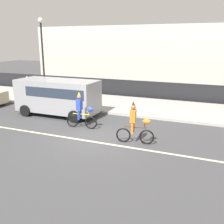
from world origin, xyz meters
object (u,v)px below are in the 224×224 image
object	(u,v)px
parade_cyclist_cobalt	(82,112)
parked_van_grey	(59,95)
street_lamp_post	(42,47)
pedestrian_onlooker	(28,86)
parade_cyclist_orange	(135,125)

from	to	relation	value
parade_cyclist_cobalt	parked_van_grey	world-z (taller)	parked_van_grey
street_lamp_post	pedestrian_onlooker	bearing A→B (deg)	168.78
parade_cyclist_cobalt	street_lamp_post	bearing A→B (deg)	141.43
parked_van_grey	parade_cyclist_cobalt	bearing A→B (deg)	-33.80
parade_cyclist_orange	parked_van_grey	bearing A→B (deg)	155.34
parked_van_grey	street_lamp_post	size ratio (longest dim) A/B	0.85
parade_cyclist_cobalt	parked_van_grey	bearing A→B (deg)	146.20
parade_cyclist_orange	parade_cyclist_cobalt	bearing A→B (deg)	163.40
parade_cyclist_orange	pedestrian_onlooker	xyz separation A→B (m)	(-10.69, 5.75, 0.17)
parade_cyclist_cobalt	pedestrian_onlooker	xyz separation A→B (m)	(-7.46, 4.79, 0.17)
parked_van_grey	pedestrian_onlooker	size ratio (longest dim) A/B	3.09
street_lamp_post	pedestrian_onlooker	size ratio (longest dim) A/B	3.62
street_lamp_post	pedestrian_onlooker	distance (m)	3.57
parade_cyclist_cobalt	parade_cyclist_orange	size ratio (longest dim) A/B	1.00
pedestrian_onlooker	street_lamp_post	bearing A→B (deg)	-11.22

